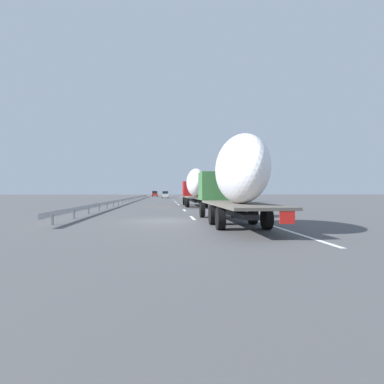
{
  "coord_description": "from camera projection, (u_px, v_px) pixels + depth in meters",
  "views": [
    {
      "loc": [
        -19.62,
        0.08,
        1.78
      ],
      "look_at": [
        10.38,
        -2.48,
        1.73
      ],
      "focal_mm": 30.22,
      "sensor_mm": 36.0,
      "label": 1
    }
  ],
  "objects": [
    {
      "name": "ground_plane",
      "position": [
        165.0,
        201.0,
        59.42
      ],
      "size": [
        260.0,
        260.0,
        0.0
      ],
      "primitive_type": "plane",
      "color": "#4C4C4F"
    },
    {
      "name": "lane_stripe_0",
      "position": [
        193.0,
        218.0,
        21.71
      ],
      "size": [
        3.2,
        0.2,
        0.01
      ],
      "primitive_type": "cube",
      "color": "white",
      "rests_on": "ground_plane"
    },
    {
      "name": "lane_stripe_1",
      "position": [
        184.0,
        210.0,
        30.68
      ],
      "size": [
        3.2,
        0.2,
        0.01
      ],
      "primitive_type": "cube",
      "color": "white",
      "rests_on": "ground_plane"
    },
    {
      "name": "lane_stripe_2",
      "position": [
        179.0,
        205.0,
        43.4
      ],
      "size": [
        3.2,
        0.2,
        0.01
      ],
      "primitive_type": "cube",
      "color": "white",
      "rests_on": "ground_plane"
    },
    {
      "name": "lane_stripe_3",
      "position": [
        176.0,
        202.0,
        52.02
      ],
      "size": [
        3.2,
        0.2,
        0.01
      ],
      "primitive_type": "cube",
      "color": "white",
      "rests_on": "ground_plane"
    },
    {
      "name": "lane_stripe_4",
      "position": [
        175.0,
        201.0,
        58.79
      ],
      "size": [
        3.2,
        0.2,
        0.01
      ],
      "primitive_type": "cube",
      "color": "white",
      "rests_on": "ground_plane"
    },
    {
      "name": "lane_stripe_5",
      "position": [
        173.0,
        200.0,
        69.3
      ],
      "size": [
        3.2,
        0.2,
        0.01
      ],
      "primitive_type": "cube",
      "color": "white",
      "rests_on": "ground_plane"
    },
    {
      "name": "edge_line_right",
      "position": [
        192.0,
        200.0,
        64.87
      ],
      "size": [
        110.0,
        0.2,
        0.01
      ],
      "primitive_type": "cube",
      "color": "white",
      "rests_on": "ground_plane"
    },
    {
      "name": "truck_lead",
      "position": [
        195.0,
        186.0,
        38.77
      ],
      "size": [
        12.53,
        2.55,
        4.45
      ],
      "color": "#B21919",
      "rests_on": "ground_plane"
    },
    {
      "name": "truck_trailing",
      "position": [
        234.0,
        177.0,
        17.06
      ],
      "size": [
        13.35,
        2.55,
        4.52
      ],
      "color": "#387038",
      "rests_on": "ground_plane"
    },
    {
      "name": "car_white_van",
      "position": [
        165.0,
        195.0,
        88.03
      ],
      "size": [
        4.6,
        1.72,
        1.87
      ],
      "color": "white",
      "rests_on": "ground_plane"
    },
    {
      "name": "car_red_compact",
      "position": [
        155.0,
        194.0,
        112.47
      ],
      "size": [
        4.4,
        1.91,
        1.97
      ],
      "color": "red",
      "rests_on": "ground_plane"
    },
    {
      "name": "road_sign",
      "position": [
        206.0,
        190.0,
        52.43
      ],
      "size": [
        0.1,
        0.9,
        2.99
      ],
      "color": "gray",
      "rests_on": "ground_plane"
    },
    {
      "name": "tree_0",
      "position": [
        208.0,
        183.0,
        85.69
      ],
      "size": [
        2.48,
        2.48,
        6.35
      ],
      "color": "#472D19",
      "rests_on": "ground_plane"
    },
    {
      "name": "tree_1",
      "position": [
        220.0,
        177.0,
        68.2
      ],
      "size": [
        2.42,
        2.42,
        7.73
      ],
      "color": "#472D19",
      "rests_on": "ground_plane"
    },
    {
      "name": "tree_2",
      "position": [
        207.0,
        182.0,
        89.14
      ],
      "size": [
        2.98,
        2.98,
        7.27
      ],
      "color": "#472D19",
      "rests_on": "ground_plane"
    },
    {
      "name": "tree_3",
      "position": [
        228.0,
        176.0,
        53.24
      ],
      "size": [
        3.42,
        3.42,
        6.79
      ],
      "color": "#472D19",
      "rests_on": "ground_plane"
    },
    {
      "name": "tree_4",
      "position": [
        218.0,
        181.0,
        72.03
      ],
      "size": [
        3.82,
        3.82,
        6.35
      ],
      "color": "#472D19",
      "rests_on": "ground_plane"
    },
    {
      "name": "tree_5",
      "position": [
        204.0,
        185.0,
        83.64
      ],
      "size": [
        3.95,
        3.95,
        5.5
      ],
      "color": "#472D19",
      "rests_on": "ground_plane"
    },
    {
      "name": "guardrail_median",
      "position": [
        134.0,
        198.0,
        61.9
      ],
      "size": [
        94.0,
        0.1,
        0.76
      ],
      "color": "#9EA0A5",
      "rests_on": "ground_plane"
    }
  ]
}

